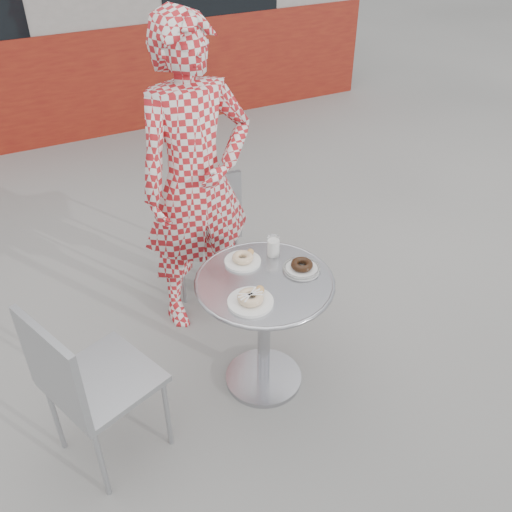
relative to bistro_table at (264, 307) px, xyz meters
name	(u,v)px	position (x,y,z in m)	size (l,w,h in m)	color
ground	(260,388)	(-0.04, -0.05, -0.51)	(60.00, 60.00, 0.00)	#979590
bistro_table	(264,307)	(0.00, 0.00, 0.00)	(0.67, 0.67, 0.67)	silver
chair_far	(202,248)	(0.04, 0.94, -0.24)	(0.45, 0.45, 0.86)	#A5A7AC
chair_left	(107,409)	(-0.82, -0.06, -0.24)	(0.54, 0.54, 0.88)	#A5A7AC
seated_person	(196,183)	(-0.06, 0.68, 0.37)	(0.64, 0.42, 1.76)	#B21B20
plate_far	(243,259)	(-0.03, 0.18, 0.18)	(0.18, 0.18, 0.05)	white
plate_near	(251,299)	(-0.13, -0.12, 0.19)	(0.21, 0.21, 0.06)	white
plate_checker	(302,267)	(0.20, 0.00, 0.18)	(0.18, 0.18, 0.05)	white
milk_cup	(273,247)	(0.13, 0.16, 0.21)	(0.07, 0.07, 0.10)	white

